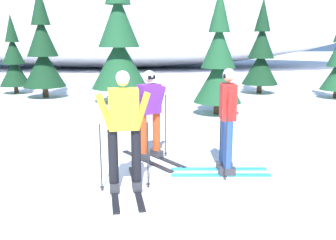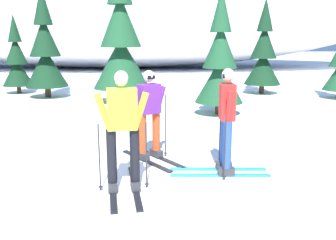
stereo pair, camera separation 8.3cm
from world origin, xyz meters
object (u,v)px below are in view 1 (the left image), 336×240
object	(u,v)px
pine_tree_far_left	(14,61)
pine_tree_center	(218,63)
pine_tree_left	(43,52)
skier_red_jacket	(227,120)
pine_tree_center_right	(261,54)
pine_tree_center_left	(119,41)
skier_purple_jacket	(150,114)
skier_yellow_jacket	(124,129)

from	to	relation	value
pine_tree_far_left	pine_tree_center	size ratio (longest dim) A/B	0.87
pine_tree_left	pine_tree_far_left	bearing A→B (deg)	144.85
skier_red_jacket	pine_tree_center_right	size ratio (longest dim) A/B	0.46
pine_tree_left	pine_tree_center_right	distance (m)	8.85
pine_tree_left	pine_tree_center_left	size ratio (longest dim) A/B	0.81
pine_tree_center	pine_tree_center_left	bearing A→B (deg)	145.41
skier_purple_jacket	pine_tree_center_right	size ratio (longest dim) A/B	0.44
skier_yellow_jacket	pine_tree_center_left	bearing A→B (deg)	97.01
pine_tree_center	pine_tree_center_right	world-z (taller)	pine_tree_center_right
skier_red_jacket	pine_tree_center	xyz separation A→B (m)	(0.57, 5.16, 0.64)
skier_purple_jacket	pine_tree_left	size ratio (longest dim) A/B	0.40
skier_purple_jacket	pine_tree_center_left	size ratio (longest dim) A/B	0.33
pine_tree_left	pine_tree_center	world-z (taller)	pine_tree_left
skier_purple_jacket	pine_tree_center	bearing A→B (deg)	66.26
pine_tree_center_left	skier_red_jacket	bearing A→B (deg)	-70.13
skier_yellow_jacket	pine_tree_left	size ratio (longest dim) A/B	0.43
pine_tree_center	pine_tree_center_right	distance (m)	5.07
skier_purple_jacket	pine_tree_left	bearing A→B (deg)	119.71
skier_yellow_jacket	pine_tree_far_left	bearing A→B (deg)	118.65
skier_purple_jacket	pine_tree_left	distance (m)	9.01
skier_yellow_jacket	pine_tree_center_right	size ratio (longest dim) A/B	0.47
pine_tree_center	pine_tree_center_right	bearing A→B (deg)	61.36
pine_tree_far_left	pine_tree_center_right	size ratio (longest dim) A/B	0.83
pine_tree_far_left	pine_tree_center_left	size ratio (longest dim) A/B	0.62
skier_yellow_jacket	pine_tree_center_left	distance (m)	8.31
skier_yellow_jacket	pine_tree_center	xyz separation A→B (m)	(2.25, 5.92, 0.60)
skier_red_jacket	skier_yellow_jacket	world-z (taller)	skier_yellow_jacket
skier_yellow_jacket	pine_tree_center_right	distance (m)	11.39
skier_red_jacket	skier_yellow_jacket	xyz separation A→B (m)	(-1.67, -0.76, 0.03)
skier_red_jacket	pine_tree_far_left	xyz separation A→B (m)	(-7.39, 9.71, 0.43)
skier_red_jacket	pine_tree_far_left	bearing A→B (deg)	127.27
pine_tree_far_left	pine_tree_left	world-z (taller)	pine_tree_left
pine_tree_left	pine_tree_center_left	world-z (taller)	pine_tree_center_left
skier_yellow_jacket	pine_tree_left	world-z (taller)	pine_tree_left
pine_tree_left	pine_tree_center	xyz separation A→B (m)	(6.36, -3.43, -0.21)
skier_red_jacket	pine_tree_far_left	distance (m)	12.21
skier_purple_jacket	pine_tree_center_right	xyz separation A→B (m)	(4.35, 8.81, 0.75)
skier_purple_jacket	pine_tree_center_left	world-z (taller)	pine_tree_center_left
pine_tree_center_right	pine_tree_center_left	bearing A→B (deg)	-158.72
pine_tree_center_right	pine_tree_far_left	bearing A→B (deg)	179.43
pine_tree_center_left	pine_tree_center_right	xyz separation A→B (m)	(5.68, 2.21, -0.57)
pine_tree_center_left	pine_tree_far_left	bearing A→B (deg)	153.85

